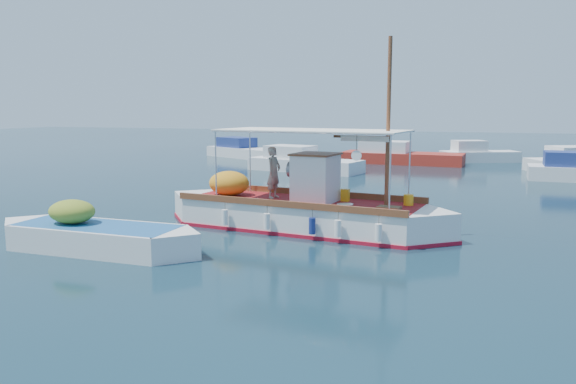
% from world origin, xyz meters
% --- Properties ---
extents(ground, '(160.00, 160.00, 0.00)m').
position_xyz_m(ground, '(0.00, 0.00, 0.00)').
color(ground, black).
rests_on(ground, ground).
extents(fishing_caique, '(10.30, 3.84, 6.34)m').
position_xyz_m(fishing_caique, '(-0.39, 0.60, 0.56)').
color(fishing_caique, white).
rests_on(fishing_caique, ground).
extents(dinghy, '(6.64, 1.96, 1.62)m').
position_xyz_m(dinghy, '(-5.05, -3.99, 0.34)').
color(dinghy, white).
rests_on(dinghy, ground).
extents(bg_boat_nw, '(7.67, 4.08, 1.80)m').
position_xyz_m(bg_boat_nw, '(-5.31, 17.05, 0.49)').
color(bg_boat_nw, silver).
rests_on(bg_boat_nw, ground).
extents(bg_boat_n, '(8.73, 3.39, 1.80)m').
position_xyz_m(bg_boat_n, '(-0.10, 24.01, 0.49)').
color(bg_boat_n, '#A2261B').
rests_on(bg_boat_n, ground).
extents(bg_boat_far_w, '(7.68, 5.51, 1.80)m').
position_xyz_m(bg_boat_far_w, '(-12.70, 25.04, 0.49)').
color(bg_boat_far_w, silver).
rests_on(bg_boat_far_w, ground).
extents(bg_boat_far_n, '(5.90, 3.97, 1.80)m').
position_xyz_m(bg_boat_far_n, '(5.34, 27.08, 0.49)').
color(bg_boat_far_n, silver).
rests_on(bg_boat_far_n, ground).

